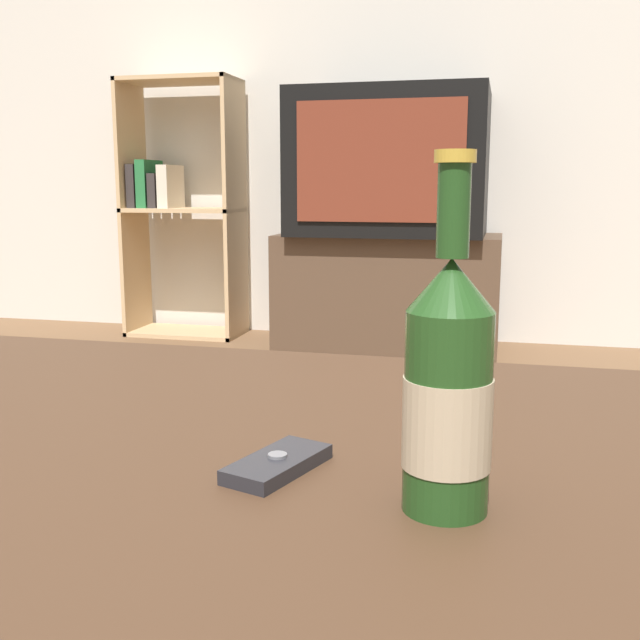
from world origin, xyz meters
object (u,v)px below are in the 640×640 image
cell_phone (278,464)px  television (390,163)px  beer_bottle (448,390)px  tv_stand (388,292)px  bookshelf (176,204)px

cell_phone → television: bearing=114.8°
television → beer_bottle: (0.48, -2.83, -0.26)m
tv_stand → cell_phone: tv_stand is taller
bookshelf → tv_stand: bearing=-5.1°
television → beer_bottle: size_ratio=2.94×
tv_stand → bookshelf: size_ratio=0.79×
television → beer_bottle: 2.88m
tv_stand → television: size_ratio=1.17×
tv_stand → bookshelf: 1.17m
bookshelf → beer_bottle: (1.58, -2.93, -0.07)m
television → beer_bottle: television is taller
cell_phone → bookshelf: bearing=134.4°
bookshelf → cell_phone: 3.22m
bookshelf → cell_phone: bearing=-63.8°
tv_stand → cell_phone: size_ratio=8.11×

